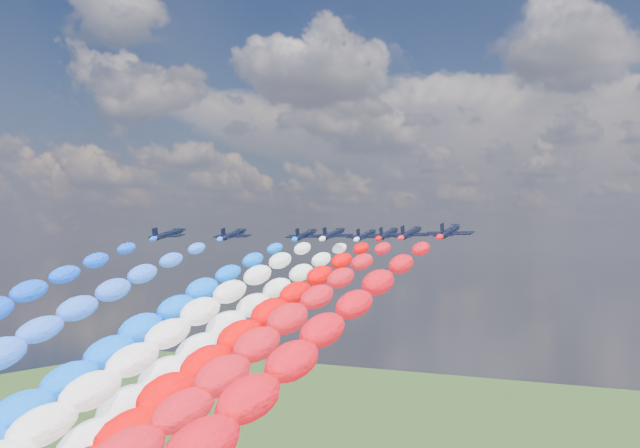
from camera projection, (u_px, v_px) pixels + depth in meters
The scene contains 15 objects.
jet_0 at pixel (168, 234), 177.45m from camera, with size 8.66×11.61×2.56m, color black, non-canonical shape.
jet_1 at pixel (233, 234), 181.11m from camera, with size 8.66×11.61×2.56m, color black, non-canonical shape.
trail_1 at pixel (20, 359), 130.19m from camera, with size 7.19×113.76×46.85m, color blue, non-canonical shape.
jet_2 at pixel (306, 235), 184.06m from camera, with size 8.66×11.61×2.56m, color black, non-canonical shape.
trail_2 at pixel (125, 356), 133.14m from camera, with size 7.19×113.76×46.85m, color #045FFF, non-canonical shape.
jet_3 at pixel (333, 234), 174.81m from camera, with size 8.66×11.61×2.56m, color black, non-canonical shape.
trail_3 at pixel (150, 365), 123.88m from camera, with size 7.19×113.76×46.85m, color white, non-canonical shape.
jet_4 at pixel (366, 235), 188.68m from camera, with size 8.66×11.61×2.56m, color black, non-canonical shape.
trail_4 at pixel (213, 353), 137.76m from camera, with size 7.19×113.76×46.85m, color white, non-canonical shape.
jet_5 at pixel (388, 234), 171.89m from camera, with size 8.66×11.61×2.56m, color black, non-canonical shape.
trail_5 at pixel (224, 367), 120.97m from camera, with size 7.19×113.76×46.85m, color #FB0104, non-canonical shape.
jet_6 at pixel (411, 233), 160.50m from camera, with size 8.66×11.61×2.56m, color black, non-canonical shape.
trail_6 at pixel (240, 380), 109.57m from camera, with size 7.19×113.76×46.85m, color red, non-canonical shape.
jet_7 at pixel (450, 231), 143.97m from camera, with size 8.66×11.61×2.56m, color black, non-canonical shape.
trail_7 at pixel (269, 404), 93.04m from camera, with size 7.19×113.76×46.85m, color red, non-canonical shape.
Camera 1 is at (84.42, -142.71, 90.59)m, focal length 45.38 mm.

